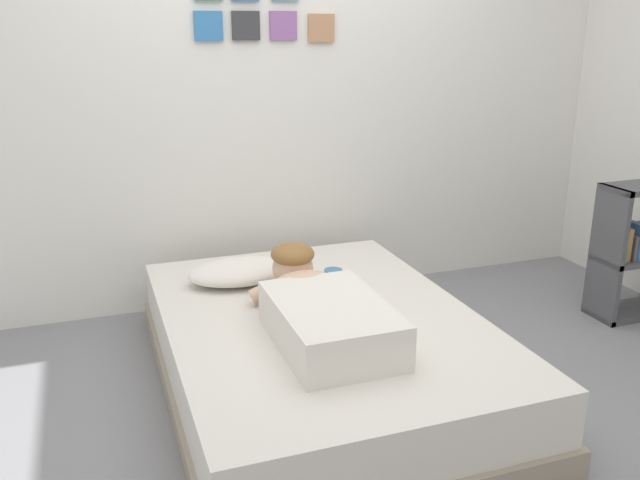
{
  "coord_description": "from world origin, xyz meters",
  "views": [
    {
      "loc": [
        -0.99,
        -2.33,
        1.54
      ],
      "look_at": [
        0.02,
        0.49,
        0.59
      ],
      "focal_mm": 37.33,
      "sensor_mm": 36.0,
      "label": 1
    }
  ],
  "objects": [
    {
      "name": "cell_phone",
      "position": [
        0.06,
        0.16,
        0.34
      ],
      "size": [
        0.07,
        0.14,
        0.01
      ],
      "primitive_type": "cube",
      "color": "black",
      "rests_on": "bed"
    },
    {
      "name": "ground_plane",
      "position": [
        0.0,
        0.0,
        0.0
      ],
      "size": [
        12.49,
        12.49,
        0.0
      ],
      "primitive_type": "plane",
      "color": "gray"
    },
    {
      "name": "coffee_cup",
      "position": [
        0.1,
        0.53,
        0.38
      ],
      "size": [
        0.12,
        0.09,
        0.07
      ],
      "color": "teal",
      "rests_on": "bed"
    },
    {
      "name": "bed",
      "position": [
        -0.08,
        0.2,
        0.17
      ],
      "size": [
        1.36,
        1.91,
        0.34
      ],
      "color": "gray",
      "rests_on": "ground"
    },
    {
      "name": "pillow",
      "position": [
        -0.32,
        0.71,
        0.4
      ],
      "size": [
        0.52,
        0.32,
        0.11
      ],
      "primitive_type": "ellipsoid",
      "color": "white",
      "rests_on": "bed"
    },
    {
      "name": "person_lying",
      "position": [
        -0.14,
        0.06,
        0.45
      ],
      "size": [
        0.43,
        0.92,
        0.27
      ],
      "color": "silver",
      "rests_on": "bed"
    },
    {
      "name": "back_wall",
      "position": [
        -0.0,
        1.36,
        1.25
      ],
      "size": [
        4.24,
        0.12,
        2.5
      ],
      "color": "silver",
      "rests_on": "ground"
    },
    {
      "name": "bookshelf",
      "position": [
        1.81,
        0.35,
        0.39
      ],
      "size": [
        0.45,
        0.24,
        0.75
      ],
      "color": "#4C4C51",
      "rests_on": "ground"
    }
  ]
}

